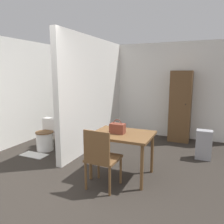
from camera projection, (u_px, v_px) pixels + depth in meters
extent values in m
plane|color=#2D2823|center=(36.00, 209.00, 2.79)|extent=(16.00, 16.00, 0.00)
cube|color=white|center=(135.00, 90.00, 6.22)|extent=(5.45, 0.12, 2.50)
cube|color=white|center=(18.00, 93.00, 5.27)|extent=(0.12, 4.99, 2.50)
cube|color=white|center=(94.00, 93.00, 5.09)|extent=(0.12, 2.84, 2.50)
cube|color=brown|center=(123.00, 134.00, 3.59)|extent=(0.98, 0.76, 0.04)
cylinder|color=brown|center=(91.00, 159.00, 3.54)|extent=(0.05, 0.05, 0.70)
cylinder|color=brown|center=(142.00, 168.00, 3.20)|extent=(0.05, 0.05, 0.70)
cylinder|color=brown|center=(107.00, 147.00, 4.11)|extent=(0.05, 0.05, 0.70)
cylinder|color=brown|center=(152.00, 153.00, 3.77)|extent=(0.05, 0.05, 0.70)
cube|color=brown|center=(104.00, 158.00, 3.28)|extent=(0.47, 0.47, 0.04)
cube|color=brown|center=(96.00, 147.00, 3.05)|extent=(0.41, 0.04, 0.46)
cylinder|color=brown|center=(99.00, 166.00, 3.59)|extent=(0.04, 0.04, 0.43)
cylinder|color=brown|center=(121.00, 170.00, 3.42)|extent=(0.04, 0.04, 0.43)
cylinder|color=brown|center=(86.00, 176.00, 3.23)|extent=(0.04, 0.04, 0.43)
cylinder|color=brown|center=(110.00, 181.00, 3.07)|extent=(0.04, 0.04, 0.43)
cylinder|color=white|center=(45.00, 141.00, 4.91)|extent=(0.37, 0.37, 0.40)
cylinder|color=brown|center=(44.00, 132.00, 4.87)|extent=(0.39, 0.39, 0.02)
cube|color=white|center=(52.00, 124.00, 5.08)|extent=(0.40, 0.18, 0.28)
cube|color=brown|center=(117.00, 128.00, 3.57)|extent=(0.24, 0.14, 0.16)
torus|color=brown|center=(118.00, 124.00, 3.56)|extent=(0.14, 0.01, 0.14)
cube|color=brown|center=(180.00, 106.00, 5.50)|extent=(0.51, 0.44, 1.77)
sphere|color=black|center=(186.00, 104.00, 5.22)|extent=(0.02, 0.02, 0.02)
cube|color=silver|center=(34.00, 155.00, 4.62)|extent=(0.57, 0.28, 0.01)
cube|color=#9E9EA3|center=(204.00, 145.00, 4.38)|extent=(0.30, 0.21, 0.59)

